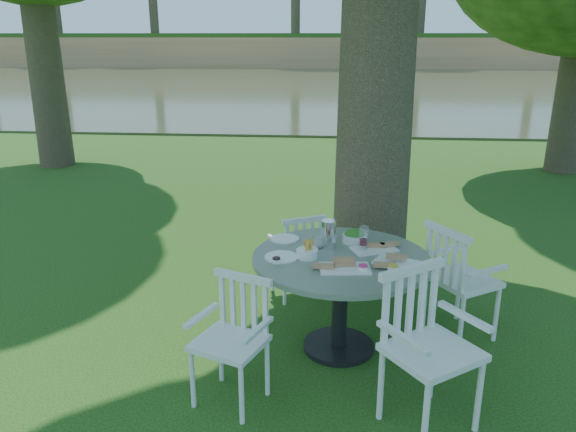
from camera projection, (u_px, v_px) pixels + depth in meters
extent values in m
plane|color=#12370B|center=(286.00, 313.00, 5.03)|extent=(140.00, 140.00, 0.00)
cylinder|color=black|center=(338.00, 346.00, 4.46)|extent=(0.56, 0.56, 0.04)
cylinder|color=black|center=(340.00, 304.00, 4.34)|extent=(0.12, 0.12, 0.71)
cylinder|color=slate|center=(341.00, 259.00, 4.23)|extent=(1.34, 1.34, 0.04)
cylinder|color=white|center=(496.00, 314.00, 4.51)|extent=(0.04, 0.04, 0.47)
cylinder|color=white|center=(458.00, 294.00, 4.86)|extent=(0.04, 0.04, 0.47)
cylinder|color=white|center=(461.00, 325.00, 4.34)|extent=(0.04, 0.04, 0.47)
cylinder|color=white|center=(424.00, 303.00, 4.69)|extent=(0.04, 0.04, 0.47)
cube|color=white|center=(463.00, 280.00, 4.52)|extent=(0.64, 0.65, 0.04)
cube|color=white|center=(445.00, 259.00, 4.36)|extent=(0.30, 0.43, 0.49)
cylinder|color=white|center=(307.00, 266.00, 5.54)|extent=(0.03, 0.03, 0.41)
cylinder|color=white|center=(272.00, 271.00, 5.41)|extent=(0.03, 0.03, 0.41)
cylinder|color=white|center=(321.00, 278.00, 5.25)|extent=(0.03, 0.03, 0.41)
cylinder|color=white|center=(284.00, 284.00, 5.12)|extent=(0.03, 0.03, 0.41)
cube|color=white|center=(296.00, 253.00, 5.26)|extent=(0.54, 0.53, 0.04)
cube|color=white|center=(304.00, 240.00, 5.05)|extent=(0.39, 0.22, 0.42)
cylinder|color=white|center=(192.00, 379.00, 3.70)|extent=(0.03, 0.03, 0.42)
cylinder|color=white|center=(241.00, 395.00, 3.54)|extent=(0.03, 0.03, 0.42)
cylinder|color=white|center=(221.00, 354.00, 3.99)|extent=(0.03, 0.03, 0.42)
cylinder|color=white|center=(267.00, 368.00, 3.83)|extent=(0.03, 0.03, 0.42)
cube|color=white|center=(229.00, 343.00, 3.69)|extent=(0.55, 0.53, 0.04)
cube|color=white|center=(243.00, 304.00, 3.79)|extent=(0.42, 0.19, 0.43)
cylinder|color=white|center=(425.00, 420.00, 3.25)|extent=(0.04, 0.04, 0.50)
cylinder|color=white|center=(479.00, 396.00, 3.46)|extent=(0.04, 0.04, 0.50)
cylinder|color=white|center=(381.00, 385.00, 3.58)|extent=(0.04, 0.04, 0.50)
cylinder|color=white|center=(432.00, 365.00, 3.79)|extent=(0.04, 0.04, 0.50)
cube|color=white|center=(433.00, 352.00, 3.44)|extent=(0.69, 0.68, 0.04)
cube|color=white|center=(410.00, 304.00, 3.55)|extent=(0.44, 0.34, 0.51)
cube|color=white|center=(345.00, 268.00, 3.98)|extent=(0.38, 0.25, 0.01)
cube|color=white|center=(399.00, 263.00, 4.08)|extent=(0.41, 0.34, 0.01)
cube|color=white|center=(374.00, 249.00, 4.34)|extent=(0.39, 0.31, 0.01)
cylinder|color=white|center=(281.00, 257.00, 4.19)|extent=(0.25, 0.25, 0.01)
cylinder|color=white|center=(285.00, 239.00, 4.57)|extent=(0.23, 0.23, 0.01)
cylinder|color=white|center=(307.00, 253.00, 4.19)|extent=(0.16, 0.16, 0.06)
cylinder|color=white|center=(355.00, 238.00, 4.50)|extent=(0.20, 0.20, 0.07)
cylinder|color=silver|center=(329.00, 234.00, 4.35)|extent=(0.11, 0.11, 0.23)
cylinder|color=white|center=(363.00, 238.00, 4.31)|extent=(0.07, 0.07, 0.19)
cylinder|color=white|center=(318.00, 243.00, 4.35)|extent=(0.06, 0.06, 0.10)
cylinder|color=white|center=(312.00, 250.00, 4.20)|extent=(0.07, 0.07, 0.11)
cylinder|color=white|center=(363.00, 269.00, 3.96)|extent=(0.08, 0.08, 0.03)
cylinder|color=white|center=(393.00, 269.00, 3.96)|extent=(0.08, 0.08, 0.03)
cylinder|color=white|center=(396.00, 259.00, 4.13)|extent=(0.07, 0.07, 0.03)
cylinder|color=white|center=(276.00, 261.00, 4.10)|extent=(0.07, 0.07, 0.03)
cube|color=#353C23|center=(330.00, 87.00, 26.83)|extent=(100.00, 28.00, 0.12)
cube|color=#A97A4E|center=(334.00, 53.00, 41.18)|extent=(100.00, 3.00, 2.20)
cube|color=#12370B|center=(336.00, 35.00, 47.90)|extent=(100.00, 18.00, 0.30)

